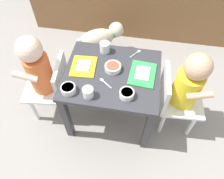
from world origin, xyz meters
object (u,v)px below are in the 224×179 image
object	(u,v)px
seated_child_right	(186,86)
spoon_by_left_tray	(136,53)
food_tray_right	(142,74)
cereal_bowl_right_side	(113,67)
dog	(101,38)
veggie_bowl_near	(127,94)
food_tray_left	(84,66)
water_cup_right	(105,48)
veggie_bowl_far	(68,89)
water_cup_left	(88,93)
spoon_by_right_tray	(105,82)
seated_child_left	(41,71)
dining_table	(112,82)

from	to	relation	value
seated_child_right	spoon_by_left_tray	xyz separation A→B (m)	(-0.33, 0.19, 0.05)
food_tray_right	cereal_bowl_right_side	distance (m)	0.19
seated_child_right	dog	distance (m)	0.93
veggie_bowl_near	cereal_bowl_right_side	world-z (taller)	veggie_bowl_near
veggie_bowl_near	cereal_bowl_right_side	size ratio (longest dim) A/B	0.82
food_tray_left	water_cup_right	size ratio (longest dim) A/B	2.70
dog	veggie_bowl_far	size ratio (longest dim) A/B	4.87
dog	water_cup_left	world-z (taller)	water_cup_left
dog	spoon_by_left_tray	xyz separation A→B (m)	(0.34, -0.43, 0.27)
food_tray_right	veggie_bowl_near	size ratio (longest dim) A/B	2.55
spoon_by_right_tray	food_tray_left	bearing A→B (deg)	146.23
dog	seated_child_right	bearing A→B (deg)	-42.65
food_tray_right	water_cup_right	distance (m)	0.31
seated_child_left	dog	size ratio (longest dim) A/B	1.69
seated_child_right	dog	world-z (taller)	seated_child_right
food_tray_right	spoon_by_right_tray	size ratio (longest dim) A/B	2.45
seated_child_left	veggie_bowl_far	xyz separation A→B (m)	(0.23, -0.14, 0.05)
water_cup_right	veggie_bowl_near	size ratio (longest dim) A/B	0.84
dog	food_tray_left	size ratio (longest dim) A/B	2.21
food_tray_right	veggie_bowl_far	size ratio (longest dim) A/B	2.49
dining_table	food_tray_right	size ratio (longest dim) A/B	2.78
dog	veggie_bowl_far	xyz separation A→B (m)	(-0.01, -0.80, 0.29)
food_tray_left	food_tray_right	xyz separation A→B (m)	(0.37, 0.00, -0.00)
cereal_bowl_right_side	dining_table	bearing A→B (deg)	-87.03
dining_table	spoon_by_left_tray	size ratio (longest dim) A/B	6.77
dining_table	spoon_by_right_tray	xyz separation A→B (m)	(-0.03, -0.08, 0.09)
water_cup_left	water_cup_right	bearing A→B (deg)	86.49
dining_table	cereal_bowl_right_side	bearing A→B (deg)	92.97
veggie_bowl_far	spoon_by_right_tray	distance (m)	0.21
dog	veggie_bowl_near	bearing A→B (deg)	-67.70
spoon_by_left_tray	spoon_by_right_tray	xyz separation A→B (m)	(-0.16, -0.28, 0.00)
veggie_bowl_far	spoon_by_left_tray	xyz separation A→B (m)	(0.35, 0.38, -0.02)
seated_child_left	food_tray_right	world-z (taller)	seated_child_left
water_cup_left	water_cup_right	xyz separation A→B (m)	(0.02, 0.37, 0.00)
dining_table	seated_child_left	distance (m)	0.46
water_cup_right	spoon_by_right_tray	xyz separation A→B (m)	(0.05, -0.26, -0.03)
seated_child_right	food_tray_left	world-z (taller)	seated_child_right
food_tray_left	seated_child_right	bearing A→B (deg)	-0.84
water_cup_right	spoon_by_right_tray	bearing A→B (deg)	-79.45
seated_child_right	spoon_by_right_tray	size ratio (longest dim) A/B	7.85
water_cup_right	seated_child_right	bearing A→B (deg)	-17.71
dining_table	food_tray_right	xyz separation A→B (m)	(0.18, 0.02, 0.09)
dining_table	water_cup_left	xyz separation A→B (m)	(-0.10, -0.19, 0.11)
seated_child_left	cereal_bowl_right_side	world-z (taller)	seated_child_left
veggie_bowl_far	spoon_by_right_tray	bearing A→B (deg)	26.79
seated_child_right	water_cup_left	bearing A→B (deg)	-160.23
seated_child_right	food_tray_right	bearing A→B (deg)	178.02
veggie_bowl_near	spoon_by_right_tray	world-z (taller)	veggie_bowl_near
water_cup_left	spoon_by_left_tray	size ratio (longest dim) A/B	0.72
food_tray_left	cereal_bowl_right_side	world-z (taller)	cereal_bowl_right_side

